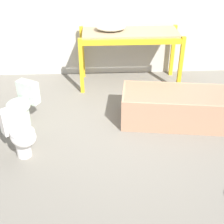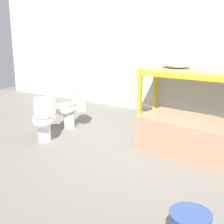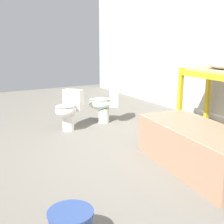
{
  "view_description": "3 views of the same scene",
  "coord_description": "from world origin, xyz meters",
  "px_view_note": "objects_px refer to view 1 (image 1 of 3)",
  "views": [
    {
      "loc": [
        -0.5,
        -4.03,
        2.86
      ],
      "look_at": [
        -0.32,
        -0.5,
        0.62
      ],
      "focal_mm": 50.0,
      "sensor_mm": 36.0,
      "label": 1
    },
    {
      "loc": [
        2.0,
        -4.01,
        1.76
      ],
      "look_at": [
        -0.36,
        -0.41,
        0.62
      ],
      "focal_mm": 50.0,
      "sensor_mm": 36.0,
      "label": 2
    },
    {
      "loc": [
        3.28,
        -2.52,
        1.58
      ],
      "look_at": [
        -0.2,
        -0.51,
        0.6
      ],
      "focal_mm": 50.0,
      "sensor_mm": 36.0,
      "label": 3
    }
  ],
  "objects_px": {
    "sink_basin": "(111,27)",
    "bathtub_main": "(176,105)",
    "toilet_far": "(20,133)",
    "toilet_near": "(22,104)"
  },
  "relations": [
    {
      "from": "toilet_far",
      "to": "sink_basin",
      "type": "bearing_deg",
      "value": 22.48
    },
    {
      "from": "bathtub_main",
      "to": "sink_basin",
      "type": "bearing_deg",
      "value": 131.11
    },
    {
      "from": "sink_basin",
      "to": "bathtub_main",
      "type": "relative_size",
      "value": 0.31
    },
    {
      "from": "bathtub_main",
      "to": "toilet_far",
      "type": "distance_m",
      "value": 2.41
    },
    {
      "from": "sink_basin",
      "to": "bathtub_main",
      "type": "xyz_separation_m",
      "value": [
        0.97,
        -1.47,
        -0.83
      ]
    },
    {
      "from": "toilet_near",
      "to": "sink_basin",
      "type": "bearing_deg",
      "value": 74.62
    },
    {
      "from": "bathtub_main",
      "to": "toilet_near",
      "type": "bearing_deg",
      "value": -173.12
    },
    {
      "from": "sink_basin",
      "to": "toilet_far",
      "type": "distance_m",
      "value": 2.68
    },
    {
      "from": "sink_basin",
      "to": "bathtub_main",
      "type": "height_order",
      "value": "sink_basin"
    },
    {
      "from": "bathtub_main",
      "to": "toilet_near",
      "type": "xyz_separation_m",
      "value": [
        -2.41,
        0.04,
        0.07
      ]
    }
  ]
}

